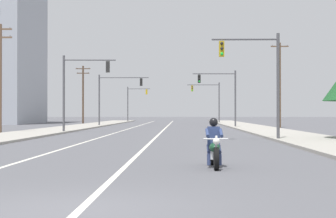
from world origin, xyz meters
name	(u,v)px	position (x,y,z in m)	size (l,w,h in m)	color
ground_plane	(68,209)	(0.00, 0.00, 0.00)	(400.00, 400.00, 0.00)	#515156
lane_stripe_center	(165,129)	(0.22, 45.00, 0.00)	(0.16, 100.00, 0.01)	beige
lane_stripe_left	(129,129)	(-3.39, 45.00, 0.00)	(0.16, 100.00, 0.01)	beige
sidewalk_kerb_right	(263,130)	(9.34, 40.00, 0.07)	(4.40, 110.00, 0.14)	#9E998E
sidewalk_kerb_left	(60,129)	(-9.34, 40.00, 0.07)	(4.40, 110.00, 0.14)	#9E998E
motorcycle_with_rider	(214,147)	(2.86, 6.84, 0.59)	(0.70, 2.19, 1.46)	black
traffic_signal_near_right	(259,71)	(6.39, 21.89, 4.04)	(3.91, 0.37, 6.20)	#47474C
traffic_signal_near_left	(79,82)	(-6.33, 33.54, 4.06)	(4.23, 0.49, 6.20)	#47474C
traffic_signal_mid_right	(223,90)	(6.42, 48.86, 4.09)	(4.70, 0.43, 6.20)	#47474C
traffic_signal_mid_left	(114,92)	(-6.21, 54.95, 4.17)	(6.04, 0.37, 6.20)	#47474C
traffic_signal_far_right	(210,96)	(6.22, 71.77, 4.10)	(4.90, 0.59, 6.20)	#47474C
traffic_signal_far_left	(134,99)	(-6.44, 84.77, 4.04)	(4.01, 0.37, 6.20)	#47474C
utility_pole_left_near	(0,75)	(-12.36, 32.62, 4.62)	(1.86, 0.26, 8.60)	brown
utility_pole_right_far	(280,83)	(12.52, 48.88, 4.78)	(1.91, 0.26, 9.19)	brown
utility_pole_left_far	(83,93)	(-12.29, 67.61, 4.53)	(2.12, 0.26, 8.38)	#4C3828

